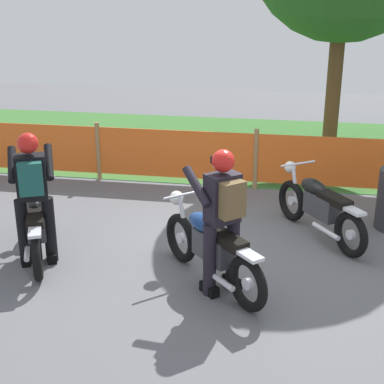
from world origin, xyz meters
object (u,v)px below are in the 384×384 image
Objects in this scene: motorcycle_trailing at (37,224)px; rider_third at (223,214)px; motorcycle_lead at (319,207)px; rider_trailing at (33,192)px; motorcycle_third at (211,247)px.

motorcycle_trailing is 2.56m from rider_third.
rider_trailing reaches higher than motorcycle_lead.
motorcycle_third is at bearing 0.51° from rider_third.
motorcycle_trailing is 2.33m from motorcycle_third.
motorcycle_third is 0.92× the size of rider_third.
motorcycle_lead is at bearing -94.80° from motorcycle_trailing.
rider_trailing is at bearing 40.44° from rider_third.
rider_third is at bearing -120.98° from rider_trailing.
motorcycle_trailing is at bearing 39.55° from motorcycle_third.
motorcycle_lead is 3.82m from rider_trailing.
rider_trailing is at bearing -179.49° from motorcycle_trailing.
rider_third is at bearing 111.80° from motorcycle_lead.
motorcycle_trailing is 0.56m from rider_trailing.
rider_trailing reaches higher than motorcycle_third.
rider_trailing is 1.00× the size of rider_third.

